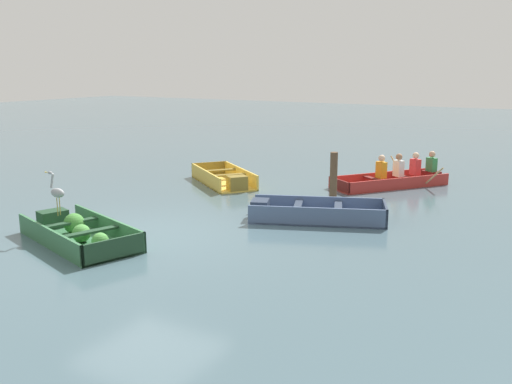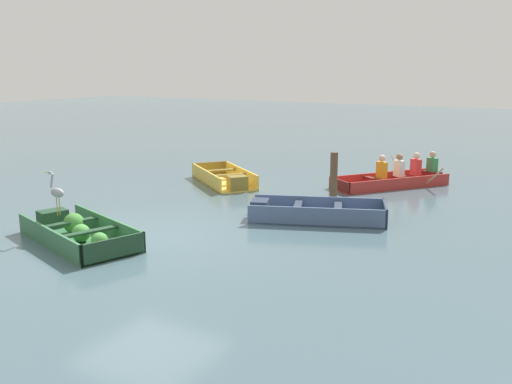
{
  "view_description": "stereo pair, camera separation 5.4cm",
  "coord_description": "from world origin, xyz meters",
  "px_view_note": "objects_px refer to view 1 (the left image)",
  "views": [
    {
      "loc": [
        7.17,
        -8.03,
        3.19
      ],
      "look_at": [
        0.62,
        3.1,
        0.35
      ],
      "focal_mm": 40.0,
      "sensor_mm": 36.0,
      "label": 1
    },
    {
      "loc": [
        7.21,
        -8.01,
        3.19
      ],
      "look_at": [
        0.62,
        3.1,
        0.35
      ],
      "focal_mm": 40.0,
      "sensor_mm": 36.0,
      "label": 2
    }
  ],
  "objects_px": {
    "dinghy_green_foreground": "(78,233)",
    "skiff_slate_blue_near_moored": "(311,213)",
    "mooring_post": "(334,176)",
    "rowboat_red_with_crew": "(397,178)",
    "skiff_yellow_mid_moored": "(225,179)",
    "heron_on_dinghy": "(57,191)"
  },
  "relations": [
    {
      "from": "dinghy_green_foreground",
      "to": "skiff_slate_blue_near_moored",
      "type": "relative_size",
      "value": 0.99
    },
    {
      "from": "heron_on_dinghy",
      "to": "skiff_yellow_mid_moored",
      "type": "bearing_deg",
      "value": 90.77
    },
    {
      "from": "mooring_post",
      "to": "skiff_yellow_mid_moored",
      "type": "bearing_deg",
      "value": 175.75
    },
    {
      "from": "skiff_slate_blue_near_moored",
      "to": "rowboat_red_with_crew",
      "type": "xyz_separation_m",
      "value": [
        0.51,
        4.47,
        0.08
      ]
    },
    {
      "from": "skiff_yellow_mid_moored",
      "to": "rowboat_red_with_crew",
      "type": "relative_size",
      "value": 0.85
    },
    {
      "from": "skiff_slate_blue_near_moored",
      "to": "rowboat_red_with_crew",
      "type": "height_order",
      "value": "rowboat_red_with_crew"
    },
    {
      "from": "dinghy_green_foreground",
      "to": "heron_on_dinghy",
      "type": "height_order",
      "value": "heron_on_dinghy"
    },
    {
      "from": "rowboat_red_with_crew",
      "to": "skiff_slate_blue_near_moored",
      "type": "bearing_deg",
      "value": -96.48
    },
    {
      "from": "dinghy_green_foreground",
      "to": "skiff_yellow_mid_moored",
      "type": "height_order",
      "value": "dinghy_green_foreground"
    },
    {
      "from": "skiff_slate_blue_near_moored",
      "to": "mooring_post",
      "type": "relative_size",
      "value": 2.57
    },
    {
      "from": "dinghy_green_foreground",
      "to": "skiff_slate_blue_near_moored",
      "type": "bearing_deg",
      "value": 48.73
    },
    {
      "from": "skiff_slate_blue_near_moored",
      "to": "rowboat_red_with_crew",
      "type": "bearing_deg",
      "value": 83.52
    },
    {
      "from": "rowboat_red_with_crew",
      "to": "mooring_post",
      "type": "distance_m",
      "value": 2.67
    },
    {
      "from": "dinghy_green_foreground",
      "to": "rowboat_red_with_crew",
      "type": "bearing_deg",
      "value": 65.63
    },
    {
      "from": "skiff_slate_blue_near_moored",
      "to": "skiff_yellow_mid_moored",
      "type": "xyz_separation_m",
      "value": [
        -3.66,
        2.2,
        0.01
      ]
    },
    {
      "from": "skiff_slate_blue_near_moored",
      "to": "mooring_post",
      "type": "bearing_deg",
      "value": 99.34
    },
    {
      "from": "skiff_slate_blue_near_moored",
      "to": "heron_on_dinghy",
      "type": "height_order",
      "value": "heron_on_dinghy"
    },
    {
      "from": "skiff_yellow_mid_moored",
      "to": "skiff_slate_blue_near_moored",
      "type": "bearing_deg",
      "value": -31.06
    },
    {
      "from": "skiff_yellow_mid_moored",
      "to": "rowboat_red_with_crew",
      "type": "bearing_deg",
      "value": 28.54
    },
    {
      "from": "dinghy_green_foreground",
      "to": "rowboat_red_with_crew",
      "type": "distance_m",
      "value": 8.83
    },
    {
      "from": "dinghy_green_foreground",
      "to": "heron_on_dinghy",
      "type": "relative_size",
      "value": 3.57
    },
    {
      "from": "dinghy_green_foreground",
      "to": "rowboat_red_with_crew",
      "type": "height_order",
      "value": "rowboat_red_with_crew"
    }
  ]
}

